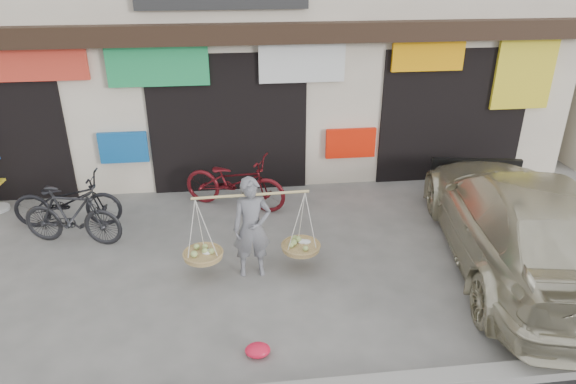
{
  "coord_description": "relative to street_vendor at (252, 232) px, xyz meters",
  "views": [
    {
      "loc": [
        0.02,
        -6.03,
        4.37
      ],
      "look_at": [
        0.84,
        0.9,
        1.09
      ],
      "focal_mm": 32.0,
      "sensor_mm": 36.0,
      "label": 1
    }
  ],
  "objects": [
    {
      "name": "ground",
      "position": [
        -0.26,
        -0.43,
        -0.7
      ],
      "size": [
        70.0,
        70.0,
        0.0
      ],
      "primitive_type": "plane",
      "color": "slate",
      "rests_on": "ground"
    },
    {
      "name": "street_vendor",
      "position": [
        0.0,
        0.0,
        0.0
      ],
      "size": [
        2.0,
        0.61,
        1.54
      ],
      "rotation": [
        0.0,
        0.0,
        0.03
      ],
      "color": "slate",
      "rests_on": "ground"
    },
    {
      "name": "bike_0",
      "position": [
        -3.09,
        1.85,
        -0.22
      ],
      "size": [
        1.85,
        0.72,
        0.96
      ],
      "primitive_type": "imported",
      "rotation": [
        0.0,
        0.0,
        1.52
      ],
      "color": "black",
      "rests_on": "ground"
    },
    {
      "name": "bike_1",
      "position": [
        -2.85,
        1.23,
        -0.2
      ],
      "size": [
        1.73,
        0.86,
        1.0
      ],
      "primitive_type": "imported",
      "rotation": [
        0.0,
        0.0,
        1.32
      ],
      "color": "black",
      "rests_on": "ground"
    },
    {
      "name": "bike_2",
      "position": [
        -0.2,
        2.24,
        -0.19
      ],
      "size": [
        2.08,
        1.42,
        1.03
      ],
      "primitive_type": "imported",
      "rotation": [
        0.0,
        0.0,
        1.15
      ],
      "color": "#570E14",
      "rests_on": "ground"
    },
    {
      "name": "suv",
      "position": [
        3.99,
        -0.22,
        0.04
      ],
      "size": [
        2.98,
        5.45,
        1.5
      ],
      "rotation": [
        0.0,
        0.0,
        2.96
      ],
      "color": "beige",
      "rests_on": "ground"
    },
    {
      "name": "red_bag",
      "position": [
        -0.05,
        -1.73,
        -0.63
      ],
      "size": [
        0.31,
        0.25,
        0.14
      ],
      "primitive_type": "ellipsoid",
      "color": "red",
      "rests_on": "ground"
    }
  ]
}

